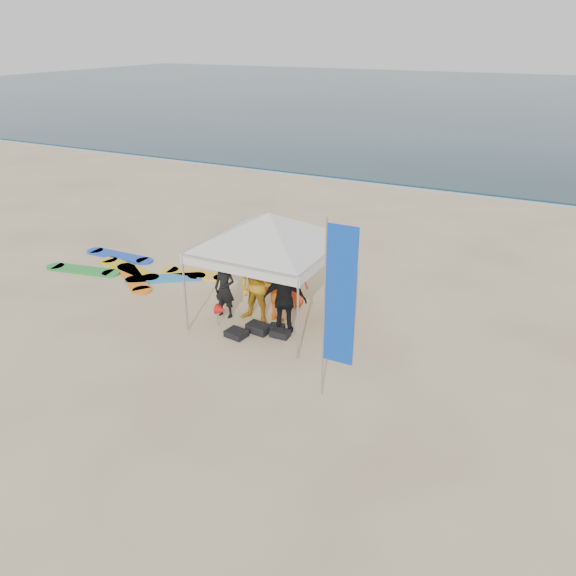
{
  "coord_description": "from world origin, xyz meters",
  "views": [
    {
      "loc": [
        6.6,
        -8.42,
        6.87
      ],
      "look_at": [
        1.1,
        2.6,
        1.2
      ],
      "focal_mm": 35.0,
      "sensor_mm": 36.0,
      "label": 1
    }
  ],
  "objects_px": {
    "marker_pennant": "(221,310)",
    "person_yellow": "(256,287)",
    "surfboard_spread": "(136,270)",
    "person_orange_b": "(294,278)",
    "person_black_a": "(225,288)",
    "person_orange_a": "(278,292)",
    "person_black_b": "(285,300)",
    "person_seated": "(336,304)",
    "canopy_tent": "(269,213)",
    "feather_flag": "(339,299)"
  },
  "relations": [
    {
      "from": "person_black_a",
      "to": "person_black_b",
      "type": "distance_m",
      "value": 1.83
    },
    {
      "from": "person_orange_a",
      "to": "person_orange_b",
      "type": "height_order",
      "value": "person_orange_a"
    },
    {
      "from": "person_orange_b",
      "to": "surfboard_spread",
      "type": "bearing_deg",
      "value": 1.96
    },
    {
      "from": "surfboard_spread",
      "to": "person_orange_a",
      "type": "bearing_deg",
      "value": -8.85
    },
    {
      "from": "marker_pennant",
      "to": "surfboard_spread",
      "type": "distance_m",
      "value": 4.8
    },
    {
      "from": "person_yellow",
      "to": "person_orange_b",
      "type": "bearing_deg",
      "value": 72.43
    },
    {
      "from": "person_black_a",
      "to": "person_yellow",
      "type": "xyz_separation_m",
      "value": [
        0.87,
        0.11,
        0.17
      ]
    },
    {
      "from": "person_orange_a",
      "to": "surfboard_spread",
      "type": "xyz_separation_m",
      "value": [
        -5.49,
        0.85,
        -0.76
      ]
    },
    {
      "from": "person_black_b",
      "to": "surfboard_spread",
      "type": "distance_m",
      "value": 6.2
    },
    {
      "from": "person_black_a",
      "to": "person_yellow",
      "type": "height_order",
      "value": "person_yellow"
    },
    {
      "from": "person_black_a",
      "to": "person_yellow",
      "type": "distance_m",
      "value": 0.9
    },
    {
      "from": "feather_flag",
      "to": "marker_pennant",
      "type": "relative_size",
      "value": 6.0
    },
    {
      "from": "person_orange_b",
      "to": "canopy_tent",
      "type": "xyz_separation_m",
      "value": [
        -0.22,
        -0.97,
        2.06
      ]
    },
    {
      "from": "surfboard_spread",
      "to": "person_seated",
      "type": "bearing_deg",
      "value": -2.65
    },
    {
      "from": "person_black_b",
      "to": "person_seated",
      "type": "xyz_separation_m",
      "value": [
        0.91,
        1.1,
        -0.41
      ]
    },
    {
      "from": "marker_pennant",
      "to": "person_orange_b",
      "type": "bearing_deg",
      "value": 62.22
    },
    {
      "from": "person_black_a",
      "to": "person_orange_b",
      "type": "height_order",
      "value": "person_black_a"
    },
    {
      "from": "person_black_a",
      "to": "marker_pennant",
      "type": "height_order",
      "value": "person_black_a"
    },
    {
      "from": "person_black_a",
      "to": "canopy_tent",
      "type": "height_order",
      "value": "canopy_tent"
    },
    {
      "from": "person_seated",
      "to": "marker_pennant",
      "type": "distance_m",
      "value": 2.92
    },
    {
      "from": "marker_pennant",
      "to": "feather_flag",
      "type": "bearing_deg",
      "value": -22.19
    },
    {
      "from": "marker_pennant",
      "to": "person_seated",
      "type": "bearing_deg",
      "value": 32.08
    },
    {
      "from": "person_yellow",
      "to": "person_orange_b",
      "type": "height_order",
      "value": "person_yellow"
    },
    {
      "from": "person_black_b",
      "to": "canopy_tent",
      "type": "bearing_deg",
      "value": -54.62
    },
    {
      "from": "marker_pennant",
      "to": "person_yellow",
      "type": "bearing_deg",
      "value": 48.24
    },
    {
      "from": "person_black_a",
      "to": "person_orange_b",
      "type": "bearing_deg",
      "value": 47.04
    },
    {
      "from": "person_yellow",
      "to": "feather_flag",
      "type": "xyz_separation_m",
      "value": [
        3.07,
        -2.21,
        1.29
      ]
    },
    {
      "from": "person_black_b",
      "to": "marker_pennant",
      "type": "bearing_deg",
      "value": -0.16
    },
    {
      "from": "person_black_b",
      "to": "person_orange_b",
      "type": "height_order",
      "value": "person_black_b"
    },
    {
      "from": "person_black_a",
      "to": "person_seated",
      "type": "bearing_deg",
      "value": 19.24
    },
    {
      "from": "person_orange_b",
      "to": "person_black_a",
      "type": "bearing_deg",
      "value": 47.81
    },
    {
      "from": "canopy_tent",
      "to": "person_seated",
      "type": "bearing_deg",
      "value": 17.53
    },
    {
      "from": "person_seated",
      "to": "person_orange_b",
      "type": "bearing_deg",
      "value": 74.38
    },
    {
      "from": "person_yellow",
      "to": "surfboard_spread",
      "type": "height_order",
      "value": "person_yellow"
    },
    {
      "from": "person_black_a",
      "to": "person_orange_a",
      "type": "xyz_separation_m",
      "value": [
        1.34,
        0.43,
        0.0
      ]
    },
    {
      "from": "person_orange_a",
      "to": "marker_pennant",
      "type": "relative_size",
      "value": 2.5
    },
    {
      "from": "person_black_a",
      "to": "canopy_tent",
      "type": "relative_size",
      "value": 0.37
    },
    {
      "from": "person_yellow",
      "to": "person_black_b",
      "type": "xyz_separation_m",
      "value": [
        0.94,
        -0.25,
        -0.05
      ]
    },
    {
      "from": "person_yellow",
      "to": "canopy_tent",
      "type": "distance_m",
      "value": 1.92
    },
    {
      "from": "person_orange_a",
      "to": "marker_pennant",
      "type": "height_order",
      "value": "person_orange_a"
    },
    {
      "from": "marker_pennant",
      "to": "canopy_tent",
      "type": "bearing_deg",
      "value": 51.11
    },
    {
      "from": "person_orange_a",
      "to": "person_seated",
      "type": "xyz_separation_m",
      "value": [
        1.39,
        0.54,
        -0.29
      ]
    },
    {
      "from": "feather_flag",
      "to": "person_black_b",
      "type": "bearing_deg",
      "value": 137.44
    },
    {
      "from": "person_seated",
      "to": "canopy_tent",
      "type": "relative_size",
      "value": 0.23
    },
    {
      "from": "person_black_a",
      "to": "feather_flag",
      "type": "bearing_deg",
      "value": -28.17
    },
    {
      "from": "marker_pennant",
      "to": "person_black_b",
      "type": "bearing_deg",
      "value": 15.95
    },
    {
      "from": "person_seated",
      "to": "surfboard_spread",
      "type": "height_order",
      "value": "person_seated"
    },
    {
      "from": "person_seated",
      "to": "canopy_tent",
      "type": "height_order",
      "value": "canopy_tent"
    },
    {
      "from": "person_black_a",
      "to": "surfboard_spread",
      "type": "relative_size",
      "value": 0.3
    },
    {
      "from": "person_black_a",
      "to": "surfboard_spread",
      "type": "distance_m",
      "value": 4.41
    }
  ]
}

